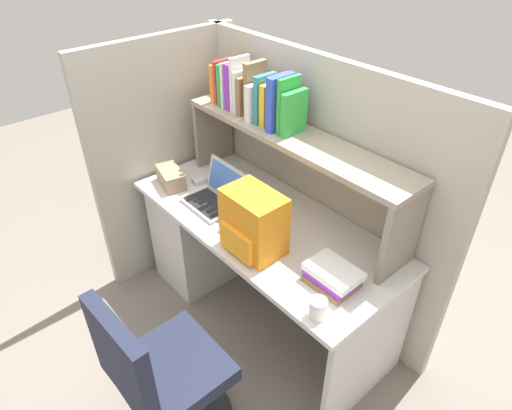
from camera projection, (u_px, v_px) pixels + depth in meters
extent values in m
plane|color=slate|center=(262.00, 311.00, 2.84)|extent=(8.00, 8.00, 0.00)
cube|color=silver|center=(263.00, 222.00, 2.43)|extent=(1.60, 0.70, 0.03)
cube|color=beige|center=(208.00, 228.00, 2.98)|extent=(0.40, 0.64, 0.70)
cube|color=beige|center=(369.00, 355.00, 2.15)|extent=(0.03, 0.64, 0.70)
cube|color=#B2ADA0|center=(312.00, 188.00, 2.60)|extent=(1.84, 0.05, 1.55)
cube|color=#B2ADA0|center=(170.00, 158.00, 2.89)|extent=(0.05, 1.06, 1.55)
cube|color=gray|center=(214.00, 131.00, 2.84)|extent=(0.03, 0.28, 0.42)
cube|color=gray|center=(402.00, 236.00, 1.97)|extent=(0.03, 0.28, 0.42)
cube|color=gray|center=(293.00, 136.00, 2.28)|extent=(1.44, 0.28, 0.03)
cube|color=orange|center=(221.00, 82.00, 2.58)|extent=(0.04, 0.15, 0.22)
cube|color=red|center=(224.00, 81.00, 2.54)|extent=(0.03, 0.13, 0.25)
cube|color=green|center=(230.00, 83.00, 2.53)|extent=(0.03, 0.17, 0.24)
cube|color=white|center=(233.00, 83.00, 2.50)|extent=(0.02, 0.17, 0.26)
cube|color=purple|center=(238.00, 85.00, 2.48)|extent=(0.04, 0.17, 0.26)
cube|color=white|center=(240.00, 84.00, 2.43)|extent=(0.02, 0.13, 0.30)
cube|color=white|center=(244.00, 91.00, 2.44)|extent=(0.03, 0.15, 0.23)
cube|color=olive|center=(250.00, 94.00, 2.43)|extent=(0.04, 0.18, 0.21)
cube|color=olive|center=(255.00, 89.00, 2.37)|extent=(0.04, 0.14, 0.30)
cube|color=white|center=(260.00, 101.00, 2.36)|extent=(0.04, 0.18, 0.20)
cube|color=teal|center=(265.00, 99.00, 2.31)|extent=(0.03, 0.14, 0.26)
cube|color=yellow|center=(273.00, 103.00, 2.31)|extent=(0.04, 0.16, 0.22)
cube|color=purple|center=(278.00, 101.00, 2.27)|extent=(0.02, 0.14, 0.27)
cube|color=blue|center=(281.00, 103.00, 2.23)|extent=(0.04, 0.17, 0.28)
cube|color=green|center=(288.00, 105.00, 2.21)|extent=(0.02, 0.14, 0.28)
cube|color=green|center=(294.00, 113.00, 2.20)|extent=(0.03, 0.16, 0.22)
cube|color=#B7BABF|center=(210.00, 204.00, 2.52)|extent=(0.31, 0.22, 0.02)
cube|color=black|center=(209.00, 203.00, 2.51)|extent=(0.27, 0.17, 0.00)
cube|color=#B7BABF|center=(226.00, 180.00, 2.52)|extent=(0.31, 0.06, 0.20)
cube|color=#3F72CC|center=(225.00, 181.00, 2.52)|extent=(0.27, 0.05, 0.16)
cube|color=orange|center=(254.00, 222.00, 2.14)|extent=(0.30, 0.20, 0.32)
cube|color=#FFA123|center=(237.00, 243.00, 2.12)|extent=(0.22, 0.04, 0.14)
cube|color=silver|center=(201.00, 180.00, 2.72)|extent=(0.08, 0.11, 0.03)
cylinder|color=white|center=(318.00, 308.00, 1.84)|extent=(0.08, 0.08, 0.09)
cube|color=#9E7F60|center=(171.00, 177.00, 2.68)|extent=(0.24, 0.17, 0.10)
cube|color=olive|center=(331.00, 282.00, 2.02)|extent=(0.22, 0.18, 0.02)
cube|color=purple|center=(331.00, 277.00, 2.00)|extent=(0.22, 0.14, 0.03)
cube|color=white|center=(334.00, 271.00, 1.99)|extent=(0.24, 0.17, 0.03)
cylinder|color=#262628|center=(177.00, 396.00, 2.09)|extent=(0.05, 0.05, 0.41)
cube|color=#1E2338|center=(172.00, 370.00, 1.98)|extent=(0.44, 0.44, 0.08)
cube|color=#1E2338|center=(122.00, 360.00, 1.71)|extent=(0.40, 0.08, 0.44)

